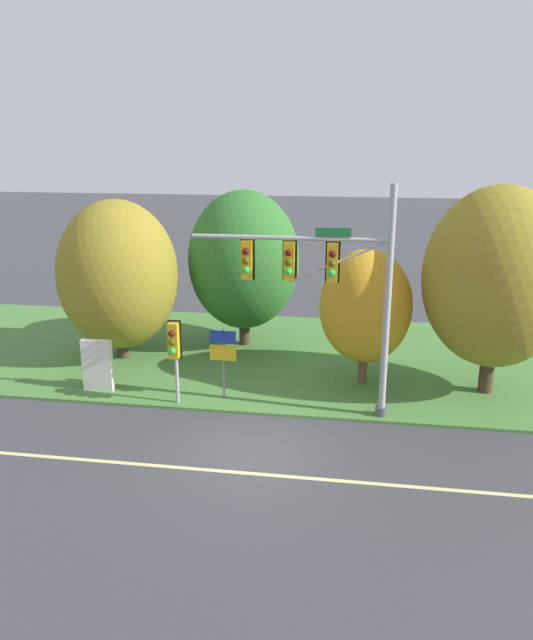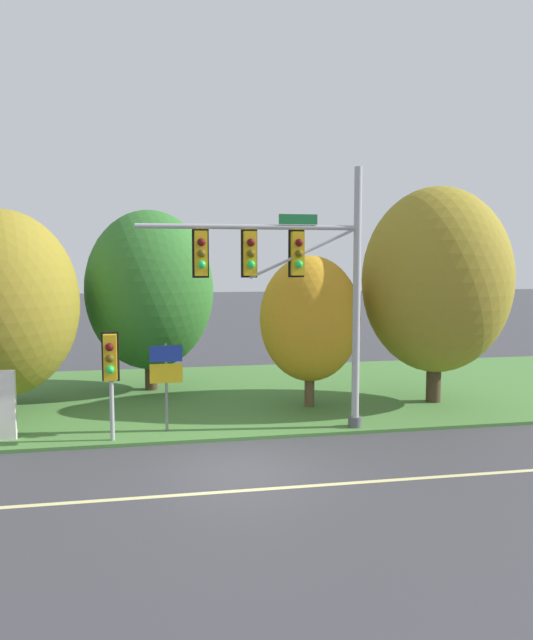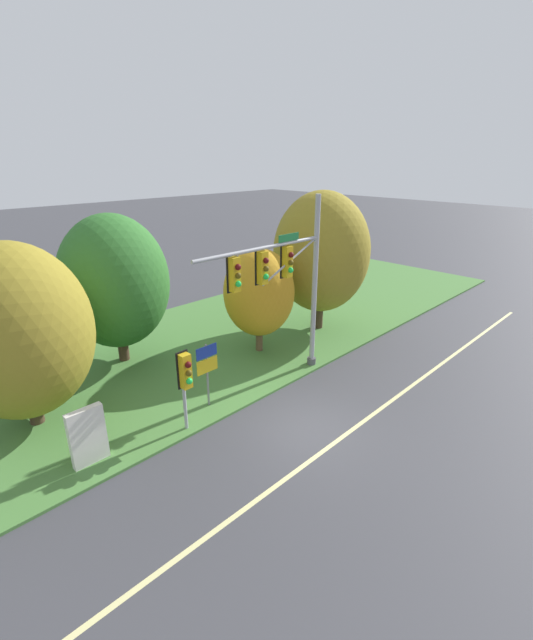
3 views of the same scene
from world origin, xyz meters
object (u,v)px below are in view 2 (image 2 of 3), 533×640
at_px(tree_left_of_mast, 150,290).
at_px(tree_behind_signpost, 310,319).
at_px(pedestrian_signal_near_kerb, 110,363).
at_px(traffic_signal_mast, 293,274).
at_px(route_sign_post, 166,373).
at_px(tree_mid_verge, 436,280).
at_px(tree_nearest_road, 2,304).

relative_size(tree_left_of_mast, tree_behind_signpost, 1.34).
bearing_deg(tree_left_of_mast, tree_behind_signpost, -35.69).
relative_size(pedestrian_signal_near_kerb, tree_left_of_mast, 0.44).
height_order(traffic_signal_mast, route_sign_post, traffic_signal_mast).
bearing_deg(tree_left_of_mast, traffic_signal_mast, -58.67).
bearing_deg(tree_behind_signpost, traffic_signal_mast, -114.04).
relative_size(pedestrian_signal_near_kerb, tree_behind_signpost, 0.59).
bearing_deg(route_sign_post, tree_mid_verge, 12.47).
bearing_deg(route_sign_post, tree_left_of_mast, 93.84).
bearing_deg(tree_behind_signpost, tree_left_of_mast, 144.31).
distance_m(traffic_signal_mast, tree_mid_verge, 6.19).
distance_m(tree_nearest_road, tree_behind_signpost, 9.94).
distance_m(pedestrian_signal_near_kerb, tree_left_of_mast, 6.98).
xyz_separation_m(tree_left_of_mast, tree_mid_verge, (9.56, -3.88, 0.44)).
bearing_deg(traffic_signal_mast, tree_behind_signpost, 65.96).
distance_m(pedestrian_signal_near_kerb, tree_nearest_road, 5.71).
height_order(route_sign_post, tree_behind_signpost, tree_behind_signpost).
relative_size(traffic_signal_mast, tree_behind_signpost, 1.49).
relative_size(pedestrian_signal_near_kerb, tree_mid_verge, 0.41).
relative_size(route_sign_post, tree_behind_signpost, 0.50).
height_order(tree_nearest_road, tree_behind_signpost, tree_nearest_road).
distance_m(traffic_signal_mast, tree_nearest_road, 9.56).
relative_size(tree_nearest_road, tree_behind_signpost, 1.29).
xyz_separation_m(traffic_signal_mast, tree_nearest_road, (-8.61, 4.02, -1.01)).
height_order(traffic_signal_mast, tree_behind_signpost, traffic_signal_mast).
bearing_deg(pedestrian_signal_near_kerb, traffic_signal_mast, 2.55).
xyz_separation_m(tree_nearest_road, tree_mid_verge, (14.22, -1.42, 0.70)).
xyz_separation_m(traffic_signal_mast, tree_mid_verge, (5.61, 2.60, -0.31)).
xyz_separation_m(route_sign_post, tree_nearest_road, (-5.06, 3.44, 1.80)).
height_order(pedestrian_signal_near_kerb, route_sign_post, pedestrian_signal_near_kerb).
bearing_deg(tree_left_of_mast, route_sign_post, -86.16).
bearing_deg(tree_behind_signpost, pedestrian_signal_near_kerb, -154.52).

